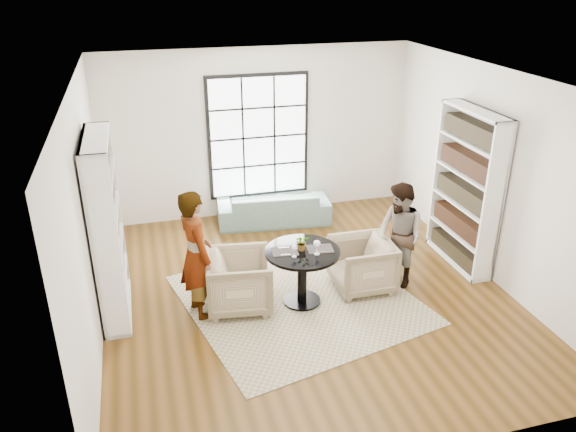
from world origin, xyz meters
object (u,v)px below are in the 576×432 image
object	(u,v)px
wine_glass_right	(317,244)
flower_centerpiece	(302,243)
sofa	(274,207)
armchair_right	(362,265)
person_left	(196,255)
person_right	(400,236)
armchair_left	(240,281)
pedestal_table	(302,265)
wine_glass_left	(294,248)

from	to	relation	value
wine_glass_right	flower_centerpiece	xyz separation A→B (m)	(-0.15, 0.17, -0.04)
sofa	armchair_right	xyz separation A→B (m)	(0.66, -2.51, 0.08)
armchair_right	person_left	world-z (taller)	person_left
person_left	person_right	distance (m)	2.86
person_left	armchair_right	bearing A→B (deg)	-104.82
armchair_left	pedestal_table	bearing A→B (deg)	-90.70
person_right	wine_glass_left	distance (m)	1.66
armchair_right	sofa	bearing A→B (deg)	-164.39
armchair_right	flower_centerpiece	distance (m)	1.08
pedestal_table	armchair_left	world-z (taller)	pedestal_table
armchair_left	wine_glass_right	size ratio (longest dim) A/B	4.28
person_left	flower_centerpiece	world-z (taller)	person_left
sofa	armchair_left	bearing A→B (deg)	72.48
person_right	flower_centerpiece	xyz separation A→B (m)	(-1.48, -0.12, 0.15)
person_right	wine_glass_right	xyz separation A→B (m)	(-1.32, -0.28, 0.18)
armchair_left	flower_centerpiece	distance (m)	0.98
person_left	wine_glass_right	bearing A→B (deg)	-115.09
person_left	person_right	xyz separation A→B (m)	(2.86, 0.02, -0.11)
armchair_right	flower_centerpiece	size ratio (longest dim) A/B	3.85
pedestal_table	flower_centerpiece	xyz separation A→B (m)	(-0.00, 0.02, 0.33)
person_left	flower_centerpiece	size ratio (longest dim) A/B	8.20
wine_glass_left	person_left	bearing A→B (deg)	168.37
wine_glass_right	pedestal_table	bearing A→B (deg)	136.67
sofa	person_left	distance (m)	3.07
person_left	person_right	world-z (taller)	person_left
armchair_right	wine_glass_right	size ratio (longest dim) A/B	4.09
person_left	wine_glass_left	world-z (taller)	person_left
armchair_right	wine_glass_left	distance (m)	1.24
pedestal_table	armchair_right	bearing A→B (deg)	8.62
sofa	armchair_right	size ratio (longest dim) A/B	2.41
person_left	wine_glass_right	size ratio (longest dim) A/B	8.69
sofa	armchair_left	world-z (taller)	armchair_left
armchair_right	person_left	size ratio (longest dim) A/B	0.47
armchair_right	person_right	xyz separation A→B (m)	(0.55, 0.00, 0.39)
person_left	wine_glass_left	xyz separation A→B (m)	(1.23, -0.25, 0.05)
pedestal_table	flower_centerpiece	world-z (taller)	flower_centerpiece
pedestal_table	person_left	distance (m)	1.42
sofa	armchair_left	distance (m)	2.76
flower_centerpiece	wine_glass_left	bearing A→B (deg)	-133.84
armchair_right	person_right	bearing A→B (deg)	90.81
person_right	flower_centerpiece	distance (m)	1.49
armchair_left	armchair_right	size ratio (longest dim) A/B	1.05
armchair_left	person_right	distance (m)	2.34
armchair_left	person_right	xyz separation A→B (m)	(2.31, 0.02, 0.37)
armchair_left	wine_glass_left	distance (m)	0.90
sofa	person_right	world-z (taller)	person_right
armchair_left	wine_glass_left	world-z (taller)	wine_glass_left
pedestal_table	person_left	world-z (taller)	person_left
person_right	pedestal_table	bearing A→B (deg)	-99.54
person_right	flower_centerpiece	size ratio (longest dim) A/B	7.15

